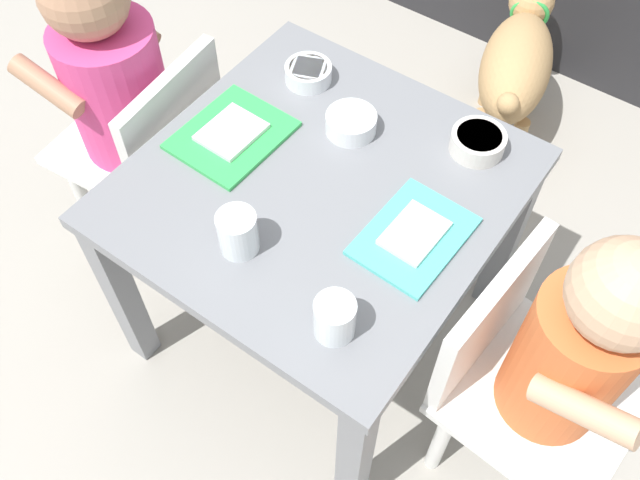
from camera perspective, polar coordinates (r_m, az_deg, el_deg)
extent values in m
plane|color=#9E998E|center=(1.51, 0.00, -6.60)|extent=(7.00, 7.00, 0.00)
cube|color=slate|center=(1.14, 0.00, 4.37)|extent=(0.58, 0.59, 0.03)
cube|color=slate|center=(1.34, -15.95, -4.30)|extent=(0.04, 0.04, 0.44)
cube|color=slate|center=(1.17, 2.86, -17.43)|extent=(0.04, 0.04, 0.44)
cube|color=slate|center=(1.56, -2.07, 9.41)|extent=(0.04, 0.04, 0.44)
cube|color=slate|center=(1.41, 15.11, 0.23)|extent=(0.04, 0.04, 0.44)
cube|color=silver|center=(1.49, -15.00, 7.74)|extent=(0.30, 0.30, 0.02)
cube|color=silver|center=(1.33, -11.88, 9.30)|extent=(0.05, 0.27, 0.22)
cylinder|color=#D83F7F|center=(1.39, -16.29, 11.77)|extent=(0.19, 0.19, 0.27)
cylinder|color=silver|center=(1.69, -14.42, 7.78)|extent=(0.03, 0.03, 0.27)
cylinder|color=silver|center=(1.61, -18.81, 3.11)|extent=(0.03, 0.03, 0.27)
cylinder|color=silver|center=(1.59, -8.89, 5.26)|extent=(0.03, 0.03, 0.27)
cylinder|color=silver|center=(1.50, -13.30, 0.16)|extent=(0.03, 0.03, 0.27)
cylinder|color=#A87A5B|center=(1.43, -15.75, 16.93)|extent=(0.15, 0.05, 0.09)
cylinder|color=#A87A5B|center=(1.33, -21.46, 11.67)|extent=(0.15, 0.05, 0.09)
cube|color=silver|center=(1.19, 17.83, -12.34)|extent=(0.30, 0.30, 0.02)
cube|color=silver|center=(1.09, 13.71, -6.18)|extent=(0.04, 0.27, 0.22)
cylinder|color=#D86633|center=(1.06, 19.78, -9.30)|extent=(0.16, 0.16, 0.27)
sphere|color=tan|center=(0.90, 23.80, -4.06)|extent=(0.14, 0.14, 0.14)
cylinder|color=silver|center=(1.37, 21.96, -13.89)|extent=(0.03, 0.03, 0.27)
cylinder|color=silver|center=(1.28, 9.97, -15.70)|extent=(0.03, 0.03, 0.27)
cylinder|color=silver|center=(1.37, 14.75, -9.35)|extent=(0.03, 0.03, 0.27)
cylinder|color=tan|center=(0.96, 20.92, -12.94)|extent=(0.15, 0.05, 0.09)
ellipsoid|color=tan|center=(1.76, 15.79, 13.54)|extent=(0.27, 0.39, 0.17)
sphere|color=tan|center=(1.90, 17.01, 18.23)|extent=(0.11, 0.11, 0.11)
torus|color=green|center=(1.88, 16.78, 17.38)|extent=(0.10, 0.06, 0.10)
sphere|color=tan|center=(1.61, 15.20, 10.78)|extent=(0.05, 0.05, 0.05)
cylinder|color=tan|center=(1.93, 16.68, 11.72)|extent=(0.04, 0.04, 0.14)
cylinder|color=tan|center=(1.93, 13.77, 12.48)|extent=(0.04, 0.04, 0.14)
cylinder|color=tan|center=(1.79, 15.83, 7.72)|extent=(0.04, 0.04, 0.14)
cylinder|color=tan|center=(1.79, 12.73, 8.53)|extent=(0.04, 0.04, 0.14)
cube|color=green|center=(1.20, -7.26, 8.55)|extent=(0.16, 0.19, 0.01)
cube|color=white|center=(1.19, -7.30, 8.81)|extent=(0.09, 0.11, 0.01)
cube|color=#4CC6BC|center=(1.07, 7.72, 0.32)|extent=(0.14, 0.19, 0.01)
cube|color=white|center=(1.06, 7.77, 0.57)|extent=(0.08, 0.10, 0.01)
cylinder|color=white|center=(1.03, -6.77, 0.61)|extent=(0.06, 0.06, 0.07)
cylinder|color=silver|center=(1.04, -6.67, -0.04)|extent=(0.05, 0.05, 0.03)
cylinder|color=white|center=(0.95, 1.22, -6.42)|extent=(0.06, 0.06, 0.07)
cylinder|color=silver|center=(0.96, 1.21, -6.74)|extent=(0.05, 0.05, 0.05)
cylinder|color=silver|center=(1.19, 12.84, 7.85)|extent=(0.09, 0.09, 0.03)
cylinder|color=#B26633|center=(1.18, 12.97, 8.32)|extent=(0.07, 0.07, 0.01)
cylinder|color=white|center=(1.19, 2.57, 9.58)|extent=(0.09, 0.09, 0.03)
cylinder|color=gold|center=(1.18, 2.60, 10.06)|extent=(0.07, 0.07, 0.01)
cylinder|color=white|center=(1.28, -0.97, 13.54)|extent=(0.08, 0.08, 0.03)
cylinder|color=gold|center=(1.28, -0.98, 13.97)|extent=(0.07, 0.07, 0.01)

